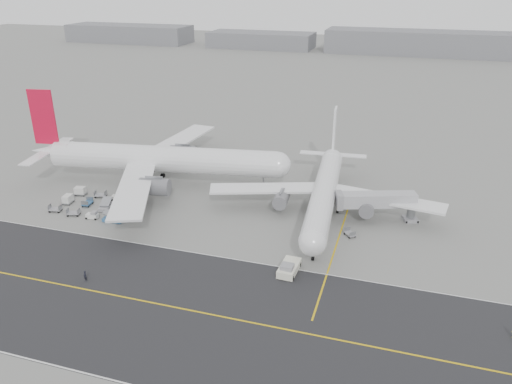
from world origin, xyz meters
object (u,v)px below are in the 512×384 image
(jet_bridge, at_px, (377,201))
(ground_crew_a, at_px, (85,276))
(pushback_tug, at_px, (289,268))
(airliner_a, at_px, (158,159))
(airliner_b, at_px, (325,190))

(jet_bridge, bearing_deg, ground_crew_a, -159.58)
(pushback_tug, bearing_deg, jet_bridge, 65.26)
(airliner_a, bearing_deg, pushback_tug, -135.27)
(jet_bridge, bearing_deg, airliner_a, 155.35)
(airliner_b, xyz_separation_m, pushback_tug, (-1.47, -25.03, -4.06))
(pushback_tug, bearing_deg, ground_crew_a, -155.78)
(ground_crew_a, bearing_deg, jet_bridge, 59.77)
(airliner_a, xyz_separation_m, pushback_tug, (39.09, -28.77, -5.41))
(airliner_a, distance_m, pushback_tug, 48.84)
(pushback_tug, relative_size, jet_bridge, 0.45)
(pushback_tug, height_order, ground_crew_a, pushback_tug)
(airliner_b, xyz_separation_m, ground_crew_a, (-32.91, -37.41, -4.02))
(pushback_tug, distance_m, jet_bridge, 27.08)
(airliner_b, bearing_deg, pushback_tug, -98.08)
(airliner_b, relative_size, jet_bridge, 2.93)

